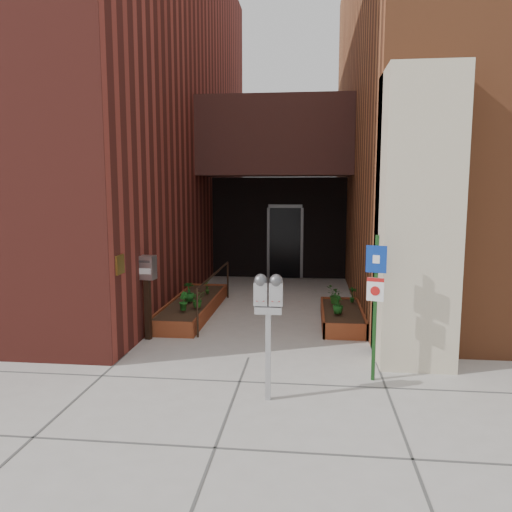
% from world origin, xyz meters
% --- Properties ---
extents(ground, '(80.00, 80.00, 0.00)m').
position_xyz_m(ground, '(0.00, 0.00, 0.00)').
color(ground, '#9E9991').
rests_on(ground, ground).
extents(architecture, '(20.00, 14.60, 10.00)m').
position_xyz_m(architecture, '(-0.18, 6.89, 4.98)').
color(architecture, maroon).
rests_on(architecture, ground).
extents(planter_left, '(0.90, 3.60, 0.30)m').
position_xyz_m(planter_left, '(-1.55, 2.70, 0.13)').
color(planter_left, brown).
rests_on(planter_left, ground).
extents(planter_right, '(0.80, 2.20, 0.30)m').
position_xyz_m(planter_right, '(1.60, 2.20, 0.13)').
color(planter_right, brown).
rests_on(planter_right, ground).
extents(handrail, '(0.04, 3.34, 0.90)m').
position_xyz_m(handrail, '(-1.05, 2.65, 0.75)').
color(handrail, black).
rests_on(handrail, ground).
extents(parking_meter, '(0.36, 0.17, 1.63)m').
position_xyz_m(parking_meter, '(0.45, -1.53, 1.26)').
color(parking_meter, '#AAA9AC').
rests_on(parking_meter, ground).
extents(sign_post, '(0.27, 0.11, 2.05)m').
position_xyz_m(sign_post, '(1.85, -0.73, 1.26)').
color(sign_post, '#163D16').
rests_on(sign_post, ground).
extents(payment_dropbox, '(0.32, 0.25, 1.51)m').
position_xyz_m(payment_dropbox, '(-1.90, 0.80, 1.09)').
color(payment_dropbox, black).
rests_on(payment_dropbox, ground).
extents(shrub_left_a, '(0.40, 0.40, 0.33)m').
position_xyz_m(shrub_left_a, '(-1.29, 2.05, 0.46)').
color(shrub_left_a, '#20631C').
rests_on(shrub_left_a, planter_left).
extents(shrub_left_b, '(0.27, 0.27, 0.36)m').
position_xyz_m(shrub_left_b, '(-1.52, 1.77, 0.48)').
color(shrub_left_b, '#1B601B').
rests_on(shrub_left_b, planter_left).
extents(shrub_left_c, '(0.27, 0.27, 0.41)m').
position_xyz_m(shrub_left_c, '(-1.59, 2.55, 0.51)').
color(shrub_left_c, '#19591B').
rests_on(shrub_left_c, planter_left).
extents(shrub_left_d, '(0.19, 0.19, 0.32)m').
position_xyz_m(shrub_left_d, '(-1.36, 3.33, 0.46)').
color(shrub_left_d, '#225418').
rests_on(shrub_left_d, planter_left).
extents(shrub_right_a, '(0.24, 0.24, 0.37)m').
position_xyz_m(shrub_right_a, '(1.50, 1.84, 0.48)').
color(shrub_right_a, '#195A1B').
rests_on(shrub_right_a, planter_right).
extents(shrub_right_b, '(0.23, 0.23, 0.34)m').
position_xyz_m(shrub_right_b, '(1.85, 2.83, 0.47)').
color(shrub_right_b, '#1A5B1A').
rests_on(shrub_right_b, planter_right).
extents(shrub_right_c, '(0.48, 0.48, 0.38)m').
position_xyz_m(shrub_right_c, '(1.48, 2.63, 0.49)').
color(shrub_right_c, '#1D5217').
rests_on(shrub_right_c, planter_right).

